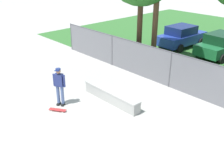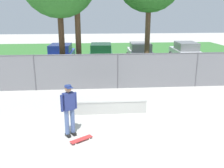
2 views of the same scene
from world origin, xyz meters
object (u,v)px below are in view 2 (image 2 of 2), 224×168
(car_blue, at_px, (61,54))
(car_silver, at_px, (186,52))
(skateboarder, at_px, (69,108))
(car_green, at_px, (101,54))
(car_white, at_px, (140,53))
(concrete_ledge, at_px, (106,106))
(skateboard, at_px, (81,139))

(car_blue, height_order, car_silver, same)
(skateboarder, xyz_separation_m, car_green, (1.56, 12.18, -0.19))
(car_white, relative_size, car_silver, 1.00)
(concrete_ledge, xyz_separation_m, skateboard, (-0.97, -2.41, -0.23))
(concrete_ledge, distance_m, car_blue, 10.58)
(concrete_ledge, height_order, car_green, car_green)
(car_green, distance_m, car_white, 3.31)
(car_green, xyz_separation_m, car_white, (3.29, 0.33, 0.00))
(concrete_ledge, bearing_deg, car_green, 88.92)
(skateboarder, height_order, car_white, skateboarder)
(car_blue, distance_m, car_silver, 10.50)
(concrete_ledge, distance_m, skateboarder, 2.50)
(skateboarder, relative_size, car_green, 0.43)
(skateboard, bearing_deg, car_white, 71.04)
(concrete_ledge, bearing_deg, skateboard, -111.91)
(skateboard, relative_size, car_blue, 0.18)
(skateboard, distance_m, car_silver, 15.59)
(car_green, height_order, car_silver, same)
(car_green, bearing_deg, skateboarder, -97.30)
(car_silver, bearing_deg, concrete_ledge, -124.90)
(skateboard, xyz_separation_m, car_silver, (8.42, 13.09, 0.77))
(concrete_ledge, distance_m, car_white, 11.12)
(concrete_ledge, relative_size, car_silver, 0.81)
(skateboarder, xyz_separation_m, car_blue, (-1.66, 12.09, -0.19))
(skateboarder, distance_m, car_green, 12.28)
(car_blue, xyz_separation_m, car_silver, (10.48, 0.56, 0.00))
(concrete_ledge, height_order, car_silver, car_silver)
(skateboarder, distance_m, car_blue, 12.20)
(car_white, height_order, car_silver, same)
(car_white, xyz_separation_m, car_silver, (3.97, 0.14, 0.00))
(concrete_ledge, height_order, skateboard, concrete_ledge)
(skateboarder, bearing_deg, concrete_ledge, 55.12)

